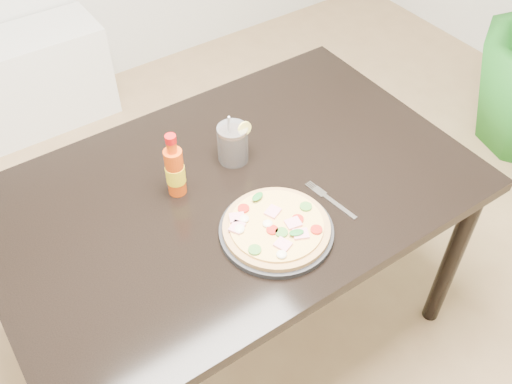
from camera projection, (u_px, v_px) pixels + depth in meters
floor at (371, 367)px, 2.08m from camera, size 4.50×4.50×0.00m
dining_table at (234, 206)px, 1.73m from camera, size 1.40×0.90×0.75m
plate at (276, 231)px, 1.54m from camera, size 0.31×0.31×0.02m
pizza at (276, 227)px, 1.52m from camera, size 0.29×0.29×0.03m
hot_sauce_bottle at (175, 170)px, 1.59m from camera, size 0.06×0.06×0.21m
cola_cup at (233, 144)px, 1.71m from camera, size 0.10×0.09×0.18m
fork at (329, 199)px, 1.63m from camera, size 0.04×0.19×0.00m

